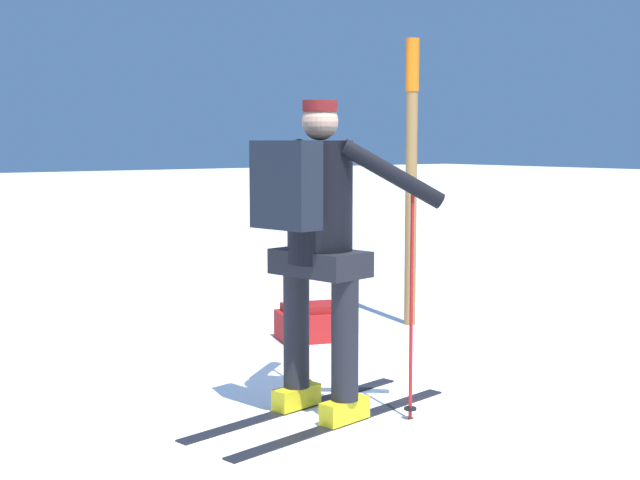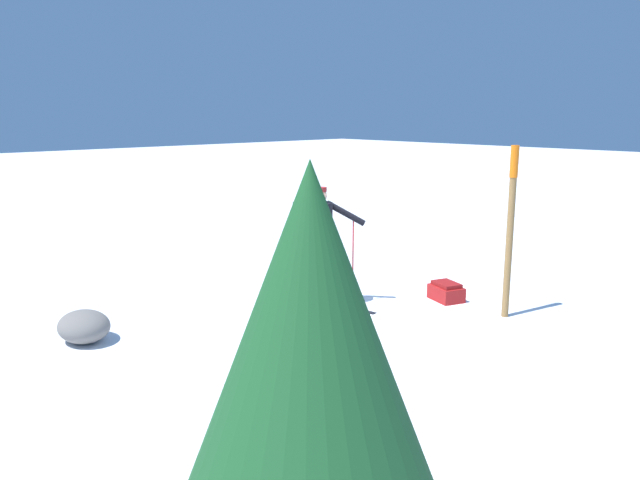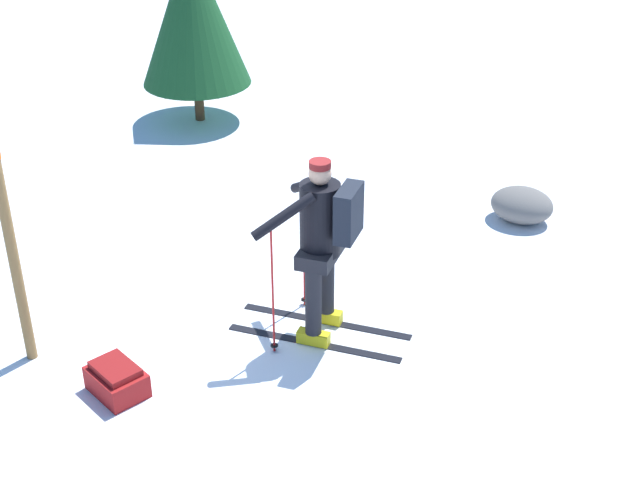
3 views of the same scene
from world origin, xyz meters
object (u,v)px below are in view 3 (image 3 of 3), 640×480
at_px(skier, 323,237).
at_px(rock_boulder, 522,205).
at_px(dropped_backpack, 117,380).
at_px(trail_marker, 7,222).
at_px(pine_tree, 193,13).

relative_size(skier, rock_boulder, 2.45).
height_order(dropped_backpack, rock_boulder, rock_boulder).
bearing_deg(dropped_backpack, rock_boulder, -113.70).
bearing_deg(trail_marker, pine_tree, -69.70).
bearing_deg(skier, dropped_backpack, 54.97).
xyz_separation_m(rock_boulder, pine_tree, (5.14, -0.88, 1.38)).
xyz_separation_m(dropped_backpack, pine_tree, (3.07, -5.59, 1.45)).
xyz_separation_m(skier, pine_tree, (4.19, -3.99, 0.55)).
xyz_separation_m(trail_marker, rock_boulder, (-3.08, -4.68, -1.18)).
relative_size(rock_boulder, pine_tree, 0.28).
distance_m(dropped_backpack, trail_marker, 1.60).
xyz_separation_m(trail_marker, pine_tree, (2.06, -5.56, 0.21)).
height_order(dropped_backpack, pine_tree, pine_tree).
bearing_deg(pine_tree, trail_marker, 110.30).
bearing_deg(pine_tree, dropped_backpack, 118.78).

